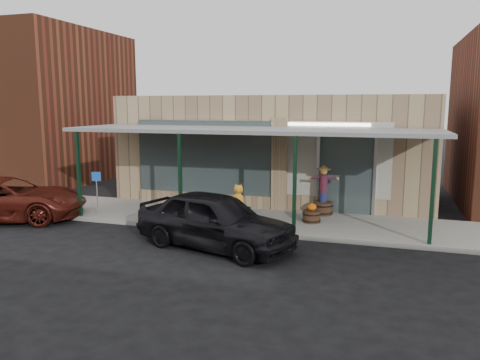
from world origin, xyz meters
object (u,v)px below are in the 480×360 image
(handicap_sign, at_px, (97,187))
(car_maroon, at_px, (6,199))
(parked_sedan, at_px, (215,220))
(barrel_pumpkin, at_px, (312,215))
(barrel_scarecrow, at_px, (323,198))

(handicap_sign, xyz_separation_m, car_maroon, (-2.90, -1.00, -0.38))
(parked_sedan, xyz_separation_m, car_maroon, (-7.83, 0.83, -0.06))
(barrel_pumpkin, bearing_deg, car_maroon, -167.76)
(barrel_pumpkin, distance_m, parked_sedan, 3.72)
(barrel_scarecrow, height_order, handicap_sign, barrel_scarecrow)
(parked_sedan, relative_size, car_maroon, 0.94)
(handicap_sign, bearing_deg, barrel_pumpkin, -8.30)
(barrel_pumpkin, bearing_deg, parked_sedan, -125.80)
(handicap_sign, relative_size, car_maroon, 0.29)
(barrel_pumpkin, height_order, handicap_sign, handicap_sign)
(barrel_scarecrow, bearing_deg, parked_sedan, -97.83)
(parked_sedan, height_order, car_maroon, parked_sedan)
(barrel_pumpkin, distance_m, car_maroon, 10.23)
(barrel_pumpkin, relative_size, car_maroon, 0.14)
(parked_sedan, bearing_deg, barrel_pumpkin, -19.58)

